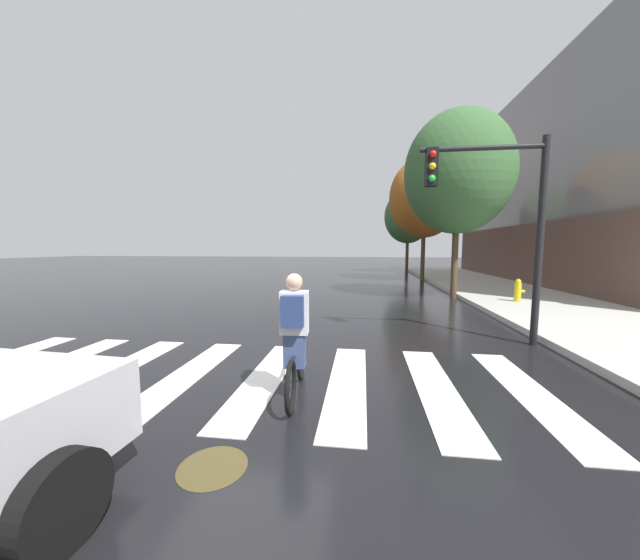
{
  "coord_description": "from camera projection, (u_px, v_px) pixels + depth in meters",
  "views": [
    {
      "loc": [
        1.75,
        -4.76,
        2.04
      ],
      "look_at": [
        0.81,
        2.44,
        1.3
      ],
      "focal_mm": 18.48,
      "sensor_mm": 36.0,
      "label": 1
    }
  ],
  "objects": [
    {
      "name": "street_tree_far",
      "position": [
        408.0,
        216.0,
        25.65
      ],
      "size": [
        3.64,
        3.64,
        6.47
      ],
      "color": "#4C3823",
      "rests_on": "ground"
    },
    {
      "name": "ground_plane",
      "position": [
        249.0,
        378.0,
        5.12
      ],
      "size": [
        120.0,
        120.0,
        0.0
      ],
      "primitive_type": "plane",
      "color": "black"
    },
    {
      "name": "street_tree_mid",
      "position": [
        425.0,
        198.0,
        19.16
      ],
      "size": [
        4.06,
        4.06,
        7.22
      ],
      "color": "#4C3823",
      "rests_on": "ground"
    },
    {
      "name": "street_tree_near",
      "position": [
        458.0,
        173.0,
        12.5
      ],
      "size": [
        4.02,
        4.02,
        7.15
      ],
      "color": "#4C3823",
      "rests_on": "ground"
    },
    {
      "name": "traffic_light_near",
      "position": [
        498.0,
        206.0,
        6.65
      ],
      "size": [
        2.47,
        0.28,
        4.2
      ],
      "color": "black",
      "rests_on": "ground"
    },
    {
      "name": "crosswalk_stripes",
      "position": [
        226.0,
        376.0,
        5.17
      ],
      "size": [
        9.44,
        3.22,
        0.01
      ],
      "color": "silver",
      "rests_on": "ground"
    },
    {
      "name": "fire_hydrant",
      "position": [
        518.0,
        290.0,
        11.32
      ],
      "size": [
        0.33,
        0.22,
        0.78
      ],
      "color": "gold",
      "rests_on": "sidewalk"
    },
    {
      "name": "cyclist",
      "position": [
        295.0,
        337.0,
        4.36
      ],
      "size": [
        0.38,
        1.71,
        1.69
      ],
      "color": "black",
      "rests_on": "ground"
    },
    {
      "name": "manhole_cover",
      "position": [
        213.0,
        467.0,
        3.05
      ],
      "size": [
        0.64,
        0.64,
        0.01
      ],
      "primitive_type": "cylinder",
      "color": "#473D1E",
      "rests_on": "ground"
    }
  ]
}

